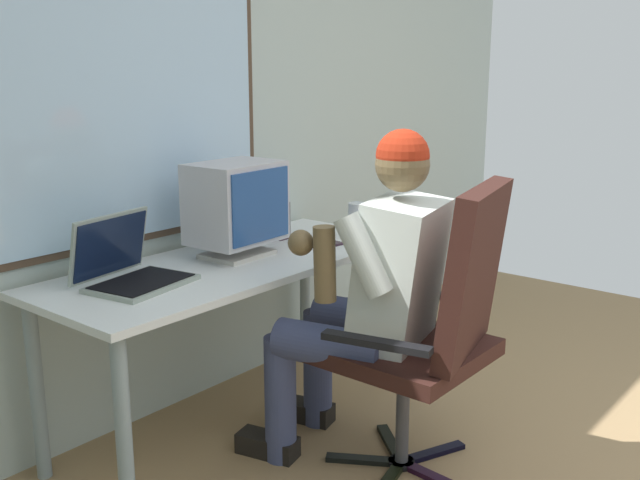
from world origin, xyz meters
TOP-DOWN VIEW (x-y plane):
  - wall_rear at (-0.02, 2.64)m, footprint 5.12×0.08m
  - desk at (-0.29, 2.26)m, footprint 1.61×0.64m
  - office_chair at (-0.11, 1.42)m, footprint 0.69×0.62m
  - person_seated at (-0.16, 1.69)m, footprint 0.61×0.79m
  - crt_monitor at (-0.23, 2.29)m, footprint 0.38×0.28m
  - laptop at (-0.75, 2.32)m, footprint 0.40×0.36m
  - wine_glass at (0.33, 2.11)m, footprint 0.08×0.08m
  - desk_speaker at (0.11, 2.37)m, footprint 0.07×0.07m
  - cd_case at (0.14, 2.15)m, footprint 0.16×0.14m

SIDE VIEW (x-z plane):
  - office_chair at x=-0.11m, z-range 0.07..1.15m
  - desk at x=-0.29m, z-range 0.27..0.98m
  - person_seated at x=-0.16m, z-range 0.04..1.30m
  - cd_case at x=0.14m, z-range 0.71..0.72m
  - laptop at x=-0.75m, z-range 0.65..0.90m
  - desk_speaker at x=0.11m, z-range 0.71..0.88m
  - wine_glass at x=0.33m, z-range 0.74..0.90m
  - crt_monitor at x=-0.23m, z-range 0.74..1.12m
  - wall_rear at x=-0.02m, z-range -0.01..2.87m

